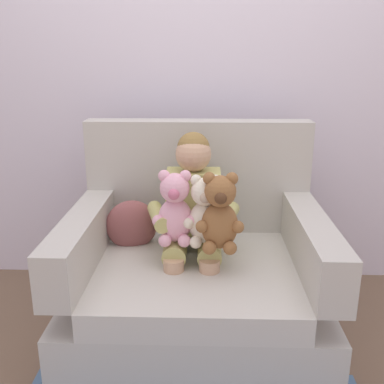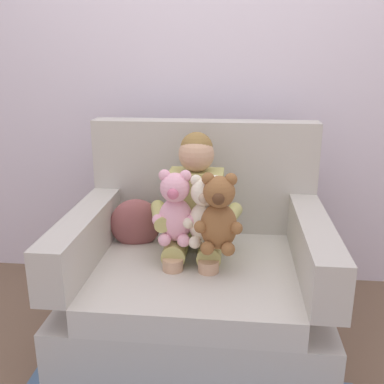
{
  "view_description": "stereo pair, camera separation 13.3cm",
  "coord_description": "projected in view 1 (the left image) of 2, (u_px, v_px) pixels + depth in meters",
  "views": [
    {
      "loc": [
        0.04,
        -1.9,
        1.37
      ],
      "look_at": [
        -0.02,
        -0.05,
        0.8
      ],
      "focal_mm": 41.34,
      "sensor_mm": 36.0,
      "label": 1
    },
    {
      "loc": [
        0.17,
        -1.89,
        1.37
      ],
      "look_at": [
        -0.02,
        -0.05,
        0.8
      ],
      "focal_mm": 41.34,
      "sensor_mm": 36.0,
      "label": 2
    }
  ],
  "objects": [
    {
      "name": "plush_brown",
      "position": [
        220.0,
        214.0,
        1.89
      ],
      "size": [
        0.21,
        0.17,
        0.35
      ],
      "rotation": [
        0.0,
        0.0,
        0.18
      ],
      "color": "brown",
      "rests_on": "armchair"
    },
    {
      "name": "throw_pillow",
      "position": [
        132.0,
        225.0,
        2.24
      ],
      "size": [
        0.28,
        0.17,
        0.26
      ],
      "primitive_type": "ellipsoid",
      "rotation": [
        0.0,
        0.0,
        0.2
      ],
      "color": "#8C4C4C",
      "rests_on": "armchair"
    },
    {
      "name": "ground_plane",
      "position": [
        196.0,
        341.0,
        2.21
      ],
      "size": [
        8.0,
        8.0,
        0.0
      ],
      "primitive_type": "plane",
      "color": "brown"
    },
    {
      "name": "plush_pink",
      "position": [
        175.0,
        209.0,
        1.97
      ],
      "size": [
        0.2,
        0.16,
        0.34
      ],
      "rotation": [
        0.0,
        0.0,
        0.1
      ],
      "color": "#EAA8BC",
      "rests_on": "armchair"
    },
    {
      "name": "armchair",
      "position": [
        196.0,
        278.0,
        2.17
      ],
      "size": [
        1.18,
        0.97,
        1.04
      ],
      "color": "#BCB7AD",
      "rests_on": "ground"
    },
    {
      "name": "back_wall",
      "position": [
        200.0,
        68.0,
        2.58
      ],
      "size": [
        6.0,
        0.1,
        2.6
      ],
      "primitive_type": "cube",
      "color": "silver",
      "rests_on": "ground"
    },
    {
      "name": "plush_cream",
      "position": [
        205.0,
        212.0,
        1.95
      ],
      "size": [
        0.19,
        0.16,
        0.32
      ],
      "rotation": [
        0.0,
        0.0,
        -0.09
      ],
      "color": "silver",
      "rests_on": "armchair"
    },
    {
      "name": "seated_child",
      "position": [
        193.0,
        212.0,
        2.1
      ],
      "size": [
        0.45,
        0.39,
        0.82
      ],
      "rotation": [
        0.0,
        0.0,
        -0.06
      ],
      "color": "tan",
      "rests_on": "armchair"
    }
  ]
}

